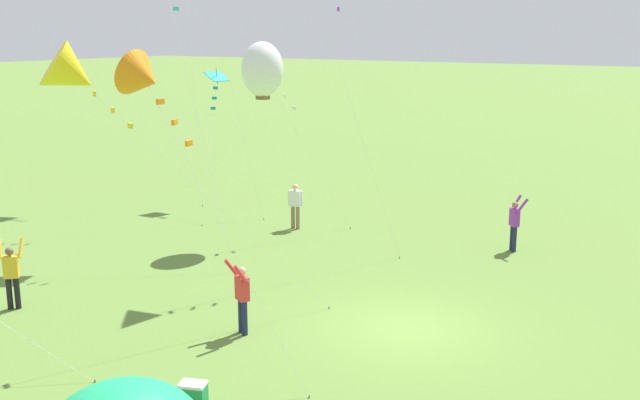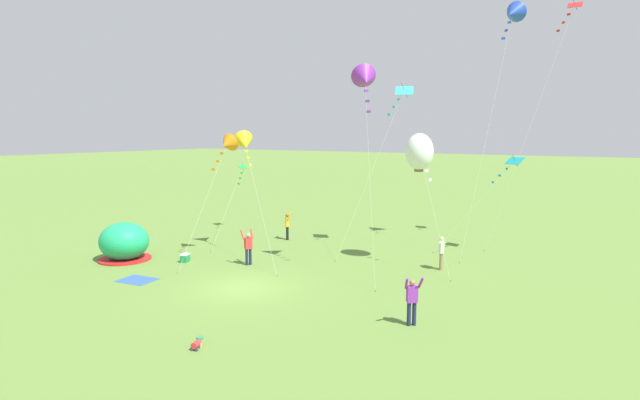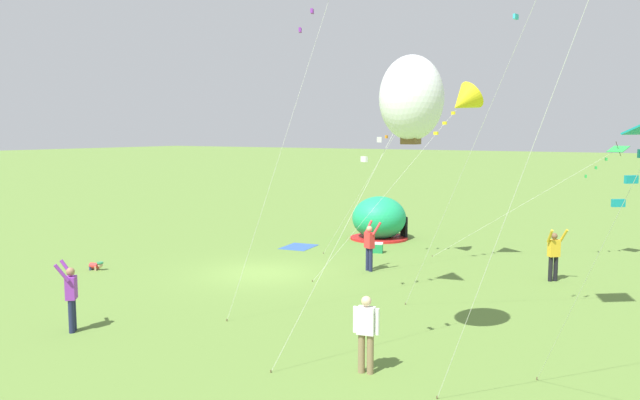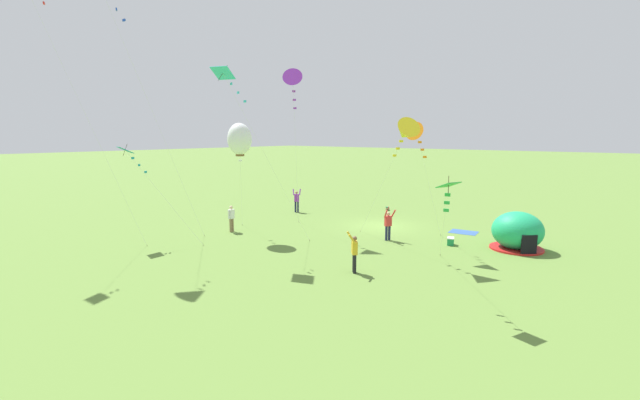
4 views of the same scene
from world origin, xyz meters
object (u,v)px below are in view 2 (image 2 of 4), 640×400
(toddler_crawling, at_px, (197,343))
(kite_cyan, at_px, (402,95))
(popup_tent, at_px, (124,242))
(kite_blue, at_px, (513,13))
(person_arms_raised, at_px, (412,299))
(kite_purple, at_px, (365,79))
(kite_orange, at_px, (227,144))
(kite_teal, at_px, (511,165))
(person_flying_kite, at_px, (287,225))
(person_strolling, at_px, (248,246))
(kite_white, at_px, (419,152))
(kite_red, at_px, (570,15))
(kite_green, at_px, (242,172))
(person_with_toddler, at_px, (441,251))
(kite_yellow, at_px, (245,143))
(cooler_box, at_px, (185,258))

(toddler_crawling, xyz_separation_m, kite_cyan, (0.24, 16.27, 8.96))
(popup_tent, height_order, toddler_crawling, popup_tent)
(toddler_crawling, bearing_deg, kite_blue, 74.97)
(person_arms_raised, height_order, kite_cyan, kite_cyan)
(kite_blue, bearing_deg, kite_purple, -117.79)
(kite_purple, xyz_separation_m, kite_orange, (-7.91, -1.08, -3.19))
(popup_tent, relative_size, kite_teal, 0.49)
(kite_teal, bearing_deg, person_flying_kite, -164.56)
(person_strolling, bearing_deg, person_arms_raised, -18.20)
(kite_white, xyz_separation_m, kite_teal, (3.61, 5.07, -0.82))
(person_arms_raised, xyz_separation_m, kite_orange, (-12.59, 4.29, 5.34))
(popup_tent, relative_size, kite_blue, 0.19)
(kite_cyan, bearing_deg, kite_blue, 36.22)
(person_arms_raised, bearing_deg, kite_purple, 131.11)
(kite_cyan, distance_m, kite_red, 11.06)
(popup_tent, relative_size, kite_purple, 0.27)
(popup_tent, bearing_deg, kite_green, 90.43)
(person_with_toddler, distance_m, kite_purple, 9.49)
(person_arms_raised, height_order, kite_green, kite_green)
(person_with_toddler, bearing_deg, kite_purple, -141.64)
(toddler_crawling, height_order, kite_teal, kite_teal)
(person_flying_kite, bearing_deg, kite_cyan, 8.02)
(kite_green, distance_m, kite_orange, 8.17)
(person_arms_raised, relative_size, kite_green, 0.27)
(popup_tent, relative_size, kite_yellow, 0.39)
(popup_tent, distance_m, kite_orange, 7.82)
(kite_yellow, xyz_separation_m, kite_orange, (0.30, -1.86, -0.03))
(kite_blue, bearing_deg, toddler_crawling, -105.03)
(toddler_crawling, bearing_deg, popup_tent, 152.29)
(kite_blue, bearing_deg, popup_tent, -141.18)
(popup_tent, bearing_deg, kite_cyan, 39.88)
(popup_tent, xyz_separation_m, kite_purple, (12.36, 4.66, 8.53))
(toddler_crawling, distance_m, kite_blue, 24.79)
(cooler_box, bearing_deg, popup_tent, -155.92)
(person_strolling, xyz_separation_m, kite_purple, (5.82, 1.91, 8.53))
(toddler_crawling, xyz_separation_m, kite_orange, (-7.36, 9.79, 6.16))
(toddler_crawling, height_order, kite_cyan, kite_cyan)
(cooler_box, bearing_deg, kite_white, 29.32)
(cooler_box, distance_m, kite_orange, 6.61)
(person_flying_kite, xyz_separation_m, kite_orange, (-0.19, -5.43, 5.34))
(person_arms_raised, height_order, kite_white, kite_white)
(kite_orange, xyz_separation_m, kite_teal, (13.27, 9.05, -1.17))
(kite_cyan, xyz_separation_m, kite_red, (7.87, 6.19, 4.70))
(person_arms_raised, relative_size, kite_purple, 0.18)
(kite_blue, distance_m, kite_teal, 8.70)
(person_strolling, bearing_deg, toddler_crawling, -59.49)
(popup_tent, xyz_separation_m, kite_orange, (4.45, 3.59, 5.34))
(popup_tent, height_order, person_strolling, popup_tent)
(kite_yellow, bearing_deg, kite_red, 34.40)
(person_arms_raised, bearing_deg, kite_white, 109.52)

